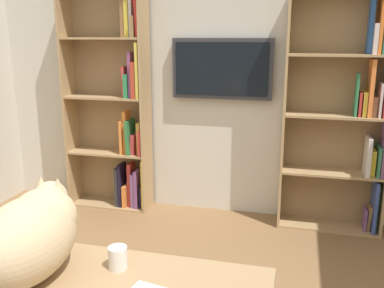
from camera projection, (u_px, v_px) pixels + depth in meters
wall_back at (219, 73)px, 3.98m from camera, size 4.52×0.06×2.70m
bookshelf_left at (349, 113)px, 3.62m from camera, size 0.88×0.28×2.05m
bookshelf_right at (118, 104)px, 4.12m from camera, size 0.82×0.28×2.23m
wall_mounted_tv at (222, 69)px, 3.88m from camera, size 0.92×0.07×0.55m
cat at (32, 233)px, 1.70m from camera, size 0.32×0.66×0.37m
coffee_mug at (118, 258)px, 1.78m from camera, size 0.08×0.08×0.10m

